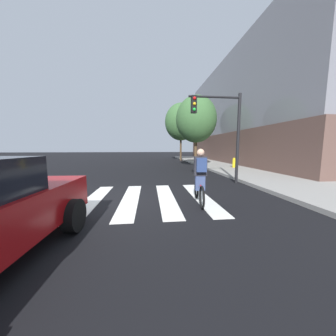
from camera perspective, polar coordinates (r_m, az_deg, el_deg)
ground_plane at (r=6.18m, az=-15.66°, el=-9.81°), size 120.00×120.00×0.00m
crosswalk_stripes at (r=6.22m, az=-17.77°, el=-9.71°), size 6.63×3.89×0.01m
cyclist at (r=5.37m, az=10.34°, el=-2.90°), size 0.39×1.70×1.69m
traffic_light_near at (r=8.73m, az=17.05°, el=13.87°), size 2.47×0.28×4.20m
fire_hydrant at (r=14.75m, az=20.63°, el=1.63°), size 0.33×0.22×0.78m
street_tree_near at (r=15.51m, az=9.13°, el=15.32°), size 3.39×3.39×6.03m
street_tree_mid at (r=23.83m, az=4.24°, el=14.70°), size 4.20×4.20×7.47m
corner_building at (r=24.89m, az=33.84°, el=14.25°), size 15.46×23.74×11.03m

